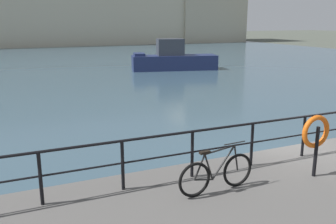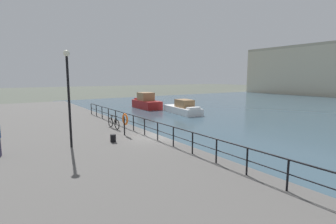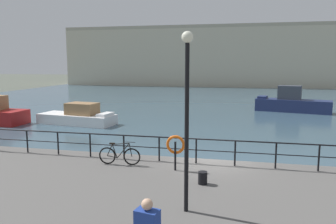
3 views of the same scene
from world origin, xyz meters
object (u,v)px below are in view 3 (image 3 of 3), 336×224
(harbor_building, at_px, (266,56))
(parked_bicycle, at_px, (119,155))
(quay_lamp_post, at_px, (187,101))
(mooring_bollard, at_px, (203,178))
(life_ring_stand, at_px, (176,146))
(moored_red_daysailer, at_px, (79,117))
(moored_small_launch, at_px, (292,103))

(harbor_building, relative_size, parked_bicycle, 43.14)
(parked_bicycle, bearing_deg, quay_lamp_post, -51.30)
(parked_bicycle, distance_m, mooring_bollard, 3.91)
(mooring_bollard, height_order, quay_lamp_post, quay_lamp_post)
(parked_bicycle, bearing_deg, mooring_bollard, -26.03)
(life_ring_stand, relative_size, quay_lamp_post, 0.28)
(moored_red_daysailer, bearing_deg, life_ring_stand, -41.70)
(quay_lamp_post, bearing_deg, life_ring_stand, 105.75)
(harbor_building, distance_m, parked_bicycle, 64.48)
(life_ring_stand, distance_m, quay_lamp_post, 4.27)
(harbor_building, bearing_deg, moored_small_launch, -89.90)
(harbor_building, height_order, quay_lamp_post, harbor_building)
(life_ring_stand, xyz_separation_m, quay_lamp_post, (0.99, -3.53, 2.20))
(moored_red_daysailer, bearing_deg, moored_small_launch, 39.77)
(moored_small_launch, xyz_separation_m, quay_lamp_post, (-6.76, -27.86, 3.19))
(moored_small_launch, height_order, moored_red_daysailer, moored_small_launch)
(moored_red_daysailer, relative_size, quay_lamp_post, 1.37)
(mooring_bollard, distance_m, life_ring_stand, 1.94)
(quay_lamp_post, bearing_deg, parked_bicycle, 132.48)
(harbor_building, height_order, parked_bicycle, harbor_building)
(moored_small_launch, relative_size, moored_red_daysailer, 1.13)
(moored_small_launch, bearing_deg, quay_lamp_post, 89.75)
(harbor_building, bearing_deg, moored_red_daysailer, -110.09)
(moored_red_daysailer, xyz_separation_m, quay_lamp_post, (11.85, -16.47, 3.48))
(mooring_bollard, bearing_deg, quay_lamp_post, -95.73)
(life_ring_stand, height_order, quay_lamp_post, quay_lamp_post)
(moored_small_launch, distance_m, quay_lamp_post, 28.85)
(moored_red_daysailer, distance_m, mooring_bollard, 18.68)
(moored_red_daysailer, relative_size, parked_bicycle, 3.88)
(mooring_bollard, bearing_deg, moored_red_daysailer, 130.28)
(harbor_building, distance_m, quay_lamp_post, 67.55)
(parked_bicycle, relative_size, mooring_bollard, 4.02)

